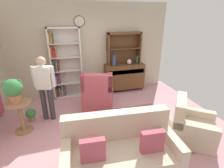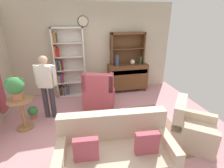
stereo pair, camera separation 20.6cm
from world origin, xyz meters
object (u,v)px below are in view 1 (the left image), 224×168
at_px(coffee_table, 106,119).
at_px(wingback_chair, 98,96).
at_px(vase_round, 129,62).
at_px(potted_plant_large, 13,89).
at_px(sideboard_hutch, 124,44).
at_px(bottle_wine, 137,60).
at_px(person_reading, 45,85).
at_px(bookshelf, 64,66).
at_px(sideboard, 124,76).
at_px(armchair_floral, 191,127).
at_px(vase_tall, 114,60).
at_px(potted_plant_small, 31,114).
at_px(book_stack, 101,118).
at_px(couch_floral, 120,152).
at_px(plant_stand, 21,114).

bearing_deg(coffee_table, wingback_chair, 86.44).
relative_size(vase_round, potted_plant_large, 0.34).
bearing_deg(sideboard_hutch, potted_plant_large, -151.07).
relative_size(wingback_chair, potted_plant_large, 2.08).
xyz_separation_m(vase_round, bottle_wine, (0.26, -0.02, 0.05)).
bearing_deg(person_reading, bookshelf, 69.64).
xyz_separation_m(sideboard, armchair_floral, (0.42, -2.77, -0.22)).
bearing_deg(bookshelf, vase_tall, -6.21).
bearing_deg(potted_plant_small, armchair_floral, -26.82).
bearing_deg(wingback_chair, potted_plant_small, -174.77).
distance_m(sideboard, wingback_chair, 1.50).
distance_m(vase_tall, coffee_table, 2.28).
distance_m(armchair_floral, book_stack, 1.82).
height_order(bottle_wine, armchair_floral, bottle_wine).
distance_m(sideboard, potted_plant_small, 3.04).
distance_m(vase_round, book_stack, 2.60).
xyz_separation_m(vase_tall, couch_floral, (-0.79, -2.96, -0.77)).
bearing_deg(bookshelf, potted_plant_large, -122.51).
bearing_deg(couch_floral, person_reading, 122.65).
bearing_deg(sideboard, vase_round, -27.17).
bearing_deg(person_reading, book_stack, -42.72).
relative_size(bottle_wine, book_stack, 1.47).
distance_m(person_reading, book_stack, 1.55).
bearing_deg(potted_plant_large, wingback_chair, 15.97).
height_order(bookshelf, armchair_floral, bookshelf).
bearing_deg(plant_stand, bottle_wine, 23.43).
relative_size(sideboard, vase_round, 7.65).
relative_size(bookshelf, person_reading, 1.35).
xyz_separation_m(bottle_wine, wingback_chair, (-1.51, -0.91, -0.67)).
distance_m(armchair_floral, plant_stand, 3.55).
xyz_separation_m(vase_round, armchair_floral, (0.29, -2.70, -0.72)).
bearing_deg(book_stack, vase_round, 55.79).
bearing_deg(sideboard_hutch, armchair_floral, -81.77).
relative_size(sideboard_hutch, vase_round, 6.47).
bearing_deg(couch_floral, armchair_floral, 9.44).
distance_m(vase_tall, book_stack, 2.36).
bearing_deg(bookshelf, potted_plant_small, -125.25).
bearing_deg(sideboard, potted_plant_small, -157.65).
relative_size(sideboard, armchair_floral, 1.21).
bearing_deg(vase_round, coffee_table, -122.99).
height_order(couch_floral, plant_stand, couch_floral).
distance_m(couch_floral, armchair_floral, 1.62).
distance_m(bookshelf, book_stack, 2.40).
bearing_deg(bookshelf, armchair_floral, -50.72).
xyz_separation_m(sideboard, bottle_wine, (0.39, -0.09, 0.55)).
bearing_deg(person_reading, vase_round, 23.53).
bearing_deg(vase_tall, person_reading, -151.53).
bearing_deg(plant_stand, potted_plant_small, 73.25).
height_order(bookshelf, bottle_wine, bookshelf).
distance_m(sideboard_hutch, person_reading, 2.78).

